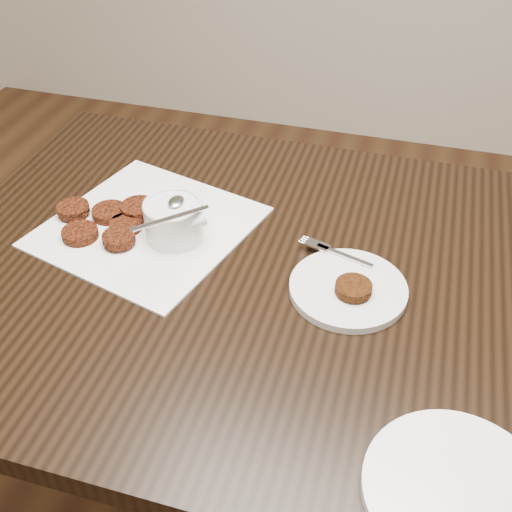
{
  "coord_description": "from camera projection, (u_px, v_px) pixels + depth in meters",
  "views": [
    {
      "loc": [
        0.14,
        -0.62,
        1.41
      ],
      "look_at": [
        -0.06,
        0.09,
        0.8
      ],
      "focal_mm": 43.46,
      "sensor_mm": 36.0,
      "label": 1
    }
  ],
  "objects": [
    {
      "name": "plate_empty",
      "position": [
        458.0,
        493.0,
        0.7
      ],
      "size": [
        0.27,
        0.27,
        0.02
      ],
      "primitive_type": "cylinder",
      "rotation": [
        0.0,
        0.0,
        0.28
      ],
      "color": "white",
      "rests_on": "table"
    },
    {
      "name": "plate_with_patty",
      "position": [
        348.0,
        285.0,
        0.96
      ],
      "size": [
        0.23,
        0.23,
        0.03
      ],
      "primitive_type": null,
      "rotation": [
        0.0,
        0.0,
        -0.29
      ],
      "color": "silver",
      "rests_on": "table"
    },
    {
      "name": "sauce_ramekin",
      "position": [
        172.0,
        203.0,
        1.02
      ],
      "size": [
        0.13,
        0.13,
        0.14
      ],
      "primitive_type": null,
      "rotation": [
        0.0,
        0.0,
        -0.0
      ],
      "color": "silver",
      "rests_on": "napkin"
    },
    {
      "name": "table",
      "position": [
        308.0,
        421.0,
        1.23
      ],
      "size": [
        1.31,
        0.84,
        0.75
      ],
      "primitive_type": "cube",
      "color": "black",
      "rests_on": "floor"
    },
    {
      "name": "napkin",
      "position": [
        148.0,
        227.0,
        1.09
      ],
      "size": [
        0.4,
        0.4,
        0.0
      ],
      "primitive_type": "cube",
      "rotation": [
        0.0,
        0.0,
        -0.27
      ],
      "color": "white",
      "rests_on": "table"
    },
    {
      "name": "patty_cluster",
      "position": [
        108.0,
        219.0,
        1.09
      ],
      "size": [
        0.26,
        0.26,
        0.02
      ],
      "primitive_type": null,
      "rotation": [
        0.0,
        0.0,
        0.32
      ],
      "color": "#67250D",
      "rests_on": "napkin"
    }
  ]
}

